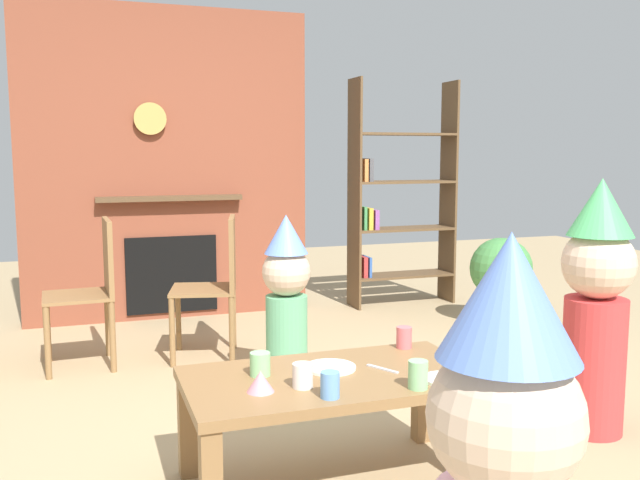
% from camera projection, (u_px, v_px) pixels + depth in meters
% --- Properties ---
extents(ground_plane, '(12.00, 12.00, 0.00)m').
position_uv_depth(ground_plane, '(318.00, 434.00, 3.20)').
color(ground_plane, tan).
extents(brick_fireplace_feature, '(2.20, 0.28, 2.40)m').
position_uv_depth(brick_fireplace_feature, '(167.00, 166.00, 5.37)').
color(brick_fireplace_feature, brown).
rests_on(brick_fireplace_feature, ground_plane).
extents(bookshelf, '(0.90, 0.28, 1.90)m').
position_uv_depth(bookshelf, '(397.00, 202.00, 5.83)').
color(bookshelf, brown).
rests_on(bookshelf, ground_plane).
extents(coffee_table, '(1.14, 0.62, 0.45)m').
position_uv_depth(coffee_table, '(333.00, 392.00, 2.67)').
color(coffee_table, olive).
rests_on(coffee_table, ground_plane).
extents(paper_cup_near_left, '(0.07, 0.07, 0.09)m').
position_uv_depth(paper_cup_near_left, '(404.00, 337.00, 3.02)').
color(paper_cup_near_left, '#E5666B').
rests_on(paper_cup_near_left, coffee_table).
extents(paper_cup_near_right, '(0.07, 0.07, 0.09)m').
position_uv_depth(paper_cup_near_right, '(330.00, 385.00, 2.40)').
color(paper_cup_near_right, '#669EE0').
rests_on(paper_cup_near_right, coffee_table).
extents(paper_cup_center, '(0.07, 0.07, 0.10)m').
position_uv_depth(paper_cup_center, '(418.00, 375.00, 2.50)').
color(paper_cup_center, '#8CD18C').
rests_on(paper_cup_center, coffee_table).
extents(paper_cup_far_left, '(0.08, 0.08, 0.09)m').
position_uv_depth(paper_cup_far_left, '(303.00, 376.00, 2.51)').
color(paper_cup_far_left, silver).
rests_on(paper_cup_far_left, coffee_table).
extents(paper_cup_far_right, '(0.08, 0.08, 0.09)m').
position_uv_depth(paper_cup_far_right, '(260.00, 364.00, 2.64)').
color(paper_cup_far_right, '#8CD18C').
rests_on(paper_cup_far_right, coffee_table).
extents(paper_plate_front, '(0.20, 0.20, 0.01)m').
position_uv_depth(paper_plate_front, '(330.00, 367.00, 2.73)').
color(paper_plate_front, white).
rests_on(paper_plate_front, coffee_table).
extents(paper_plate_rear, '(0.17, 0.17, 0.01)m').
position_uv_depth(paper_plate_rear, '(445.00, 379.00, 2.59)').
color(paper_plate_rear, white).
rests_on(paper_plate_rear, coffee_table).
extents(birthday_cake_slice, '(0.10, 0.10, 0.08)m').
position_uv_depth(birthday_cake_slice, '(260.00, 381.00, 2.47)').
color(birthday_cake_slice, pink).
rests_on(birthday_cake_slice, coffee_table).
extents(table_fork, '(0.08, 0.14, 0.01)m').
position_uv_depth(table_fork, '(382.00, 369.00, 2.72)').
color(table_fork, silver).
rests_on(table_fork, coffee_table).
extents(child_in_pink, '(0.33, 0.33, 1.19)m').
position_uv_depth(child_in_pink, '(597.00, 300.00, 3.16)').
color(child_in_pink, '#D13838').
rests_on(child_in_pink, ground_plane).
extents(child_by_the_chairs, '(0.27, 0.27, 0.96)m').
position_uv_depth(child_by_the_chairs, '(286.00, 297.00, 3.79)').
color(child_by_the_chairs, '#66B27F').
rests_on(child_by_the_chairs, ground_plane).
extents(dining_chair_left, '(0.42, 0.42, 0.90)m').
position_uv_depth(dining_chair_left, '(93.00, 283.00, 4.17)').
color(dining_chair_left, olive).
rests_on(dining_chair_left, ground_plane).
extents(dining_chair_middle, '(0.48, 0.48, 0.90)m').
position_uv_depth(dining_chair_middle, '(218.00, 278.00, 4.34)').
color(dining_chair_middle, olive).
rests_on(dining_chair_middle, ground_plane).
extents(potted_plant_tall, '(0.47, 0.47, 0.66)m').
position_uv_depth(potted_plant_tall, '(501.00, 275.00, 5.23)').
color(potted_plant_tall, '#9E5B42').
rests_on(potted_plant_tall, ground_plane).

